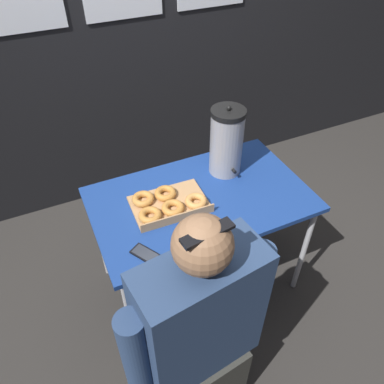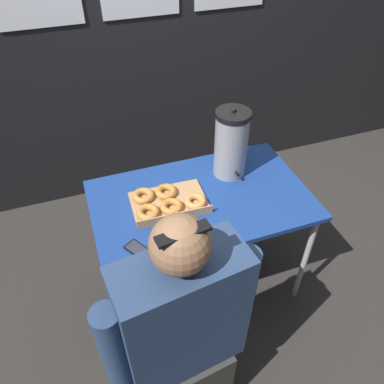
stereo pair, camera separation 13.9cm
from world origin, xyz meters
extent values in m
plane|color=#2D2B28|center=(0.00, 0.00, 0.00)|extent=(12.00, 12.00, 0.00)
cube|color=black|center=(0.00, 1.17, 1.21)|extent=(6.00, 0.10, 2.43)
cube|color=navy|center=(0.00, 0.00, 0.72)|extent=(1.17, 0.71, 0.03)
cylinder|color=#ADADB2|center=(-0.54, -0.31, 0.35)|extent=(0.03, 0.03, 0.71)
cylinder|color=#ADADB2|center=(0.54, -0.31, 0.35)|extent=(0.03, 0.03, 0.71)
cylinder|color=#ADADB2|center=(-0.54, 0.31, 0.35)|extent=(0.03, 0.03, 0.71)
cylinder|color=#ADADB2|center=(0.54, 0.31, 0.35)|extent=(0.03, 0.03, 0.71)
cube|color=tan|center=(-0.18, 0.02, 0.74)|extent=(0.40, 0.28, 0.02)
cube|color=tan|center=(-0.18, -0.11, 0.77)|extent=(0.39, 0.02, 0.04)
torus|color=#C28038|center=(-0.30, -0.04, 0.77)|extent=(0.16, 0.16, 0.04)
torus|color=#C28038|center=(-0.18, -0.04, 0.77)|extent=(0.15, 0.15, 0.04)
torus|color=#D4924B|center=(-0.05, -0.05, 0.77)|extent=(0.16, 0.16, 0.04)
torus|color=#C4823A|center=(-0.30, 0.08, 0.77)|extent=(0.15, 0.15, 0.04)
torus|color=#C07E36|center=(-0.17, 0.08, 0.77)|extent=(0.12, 0.12, 0.04)
cylinder|color=#939399|center=(0.23, 0.16, 0.92)|extent=(0.18, 0.18, 0.37)
cylinder|color=black|center=(0.23, 0.16, 1.11)|extent=(0.19, 0.19, 0.03)
sphere|color=black|center=(0.23, 0.16, 1.14)|extent=(0.03, 0.03, 0.03)
cylinder|color=black|center=(0.23, 0.06, 0.80)|extent=(0.02, 0.05, 0.02)
cube|color=black|center=(-0.40, -0.24, 0.74)|extent=(0.13, 0.15, 0.01)
cube|color=#2D333D|center=(-0.40, -0.24, 0.75)|extent=(0.11, 0.13, 0.00)
cube|color=#33332D|center=(-0.32, -0.66, 0.25)|extent=(0.41, 0.31, 0.49)
cube|color=navy|center=(-0.32, -0.66, 0.81)|extent=(0.50, 0.27, 0.62)
sphere|color=#8E6647|center=(-0.32, -0.66, 1.22)|extent=(0.20, 0.20, 0.20)
cube|color=black|center=(-0.32, -0.69, 1.29)|extent=(0.17, 0.06, 0.01)
cylinder|color=navy|center=(-0.05, -0.63, 0.77)|extent=(0.11, 0.11, 0.50)
cylinder|color=navy|center=(-0.59, -0.70, 0.77)|extent=(0.11, 0.11, 0.50)
camera|label=1|loc=(-0.67, -1.33, 2.10)|focal=35.00mm
camera|label=2|loc=(-0.54, -1.38, 2.10)|focal=35.00mm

